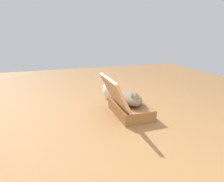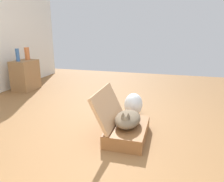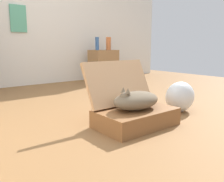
% 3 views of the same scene
% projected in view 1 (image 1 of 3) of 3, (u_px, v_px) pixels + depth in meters
% --- Properties ---
extents(ground_plane, '(7.68, 7.68, 0.00)m').
position_uv_depth(ground_plane, '(92.00, 121.00, 2.35)').
color(ground_plane, olive).
rests_on(ground_plane, ground).
extents(suitcase_base, '(0.67, 0.42, 0.15)m').
position_uv_depth(suitcase_base, '(130.00, 109.00, 2.55)').
color(suitcase_base, brown).
rests_on(suitcase_base, ground).
extents(suitcase_lid, '(0.67, 0.22, 0.39)m').
position_uv_depth(suitcase_lid, '(114.00, 92.00, 2.39)').
color(suitcase_lid, tan).
rests_on(suitcase_lid, suitcase_base).
extents(cat, '(0.52, 0.28, 0.20)m').
position_uv_depth(cat, '(131.00, 99.00, 2.50)').
color(cat, brown).
rests_on(cat, suitcase_base).
extents(plastic_bag_white, '(0.35, 0.26, 0.32)m').
position_uv_depth(plastic_bag_white, '(111.00, 90.00, 3.13)').
color(plastic_bag_white, silver).
rests_on(plastic_bag_white, ground).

